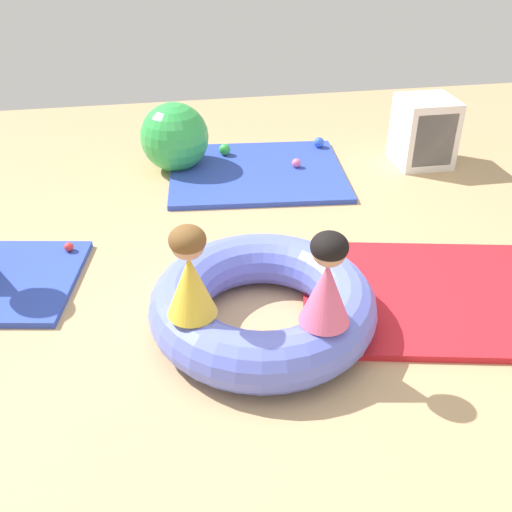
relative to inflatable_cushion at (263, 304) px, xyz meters
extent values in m
plane|color=tan|center=(-0.04, 0.02, -0.15)|extent=(8.00, 8.00, 0.00)
cube|color=red|center=(1.18, 0.05, -0.13)|extent=(2.03, 1.46, 0.04)
cube|color=#2D47B7|center=(0.32, 1.96, -0.13)|extent=(1.52, 1.33, 0.04)
torus|color=#6070E5|center=(0.00, 0.00, 0.00)|extent=(1.21, 1.21, 0.30)
cone|color=yellow|center=(-0.38, -0.20, 0.31)|extent=(0.33, 0.33, 0.32)
sphere|color=tan|center=(-0.38, -0.20, 0.54)|extent=(0.16, 0.16, 0.16)
ellipsoid|color=brown|center=(-0.38, -0.20, 0.56)|extent=(0.17, 0.17, 0.13)
cone|color=#E5608E|center=(0.22, -0.37, 0.31)|extent=(0.34, 0.34, 0.32)
sphere|color=tan|center=(0.22, -0.37, 0.54)|extent=(0.16, 0.16, 0.16)
ellipsoid|color=black|center=(0.22, -0.37, 0.56)|extent=(0.17, 0.17, 0.14)
sphere|color=pink|center=(0.66, 1.95, -0.07)|extent=(0.08, 0.08, 0.08)
sphere|color=green|center=(0.11, 2.32, -0.06)|extent=(0.10, 0.10, 0.10)
sphere|color=blue|center=(0.96, 2.35, -0.06)|extent=(0.09, 0.09, 0.09)
sphere|color=red|center=(-1.09, 0.92, -0.08)|extent=(0.06, 0.06, 0.06)
sphere|color=green|center=(-0.32, 2.19, 0.13)|extent=(0.56, 0.56, 0.56)
cube|color=white|center=(1.75, 1.95, 0.13)|extent=(0.44, 0.44, 0.56)
cube|color=#2D2D33|center=(1.75, 1.83, 0.13)|extent=(0.34, 0.20, 0.44)
camera|label=1|loc=(-0.48, -2.48, 1.90)|focal=41.65mm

